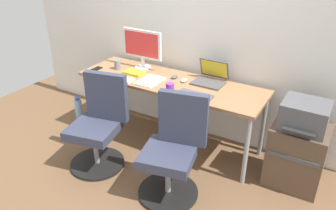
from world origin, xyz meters
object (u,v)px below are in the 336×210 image
at_px(water_bottle_on_floor, 79,109).
at_px(coffee_mug, 170,88).
at_px(office_chair_right, 173,152).
at_px(open_laptop, 211,77).
at_px(printer, 305,115).
at_px(desktop_monitor, 142,46).
at_px(office_chair_left, 99,126).
at_px(side_cabinet, 296,155).

bearing_deg(water_bottle_on_floor, coffee_mug, -2.99).
distance_m(office_chair_right, open_laptop, 0.95).
bearing_deg(open_laptop, coffee_mug, -119.28).
distance_m(printer, open_laptop, 0.99).
bearing_deg(desktop_monitor, water_bottle_on_floor, -156.49).
xyz_separation_m(water_bottle_on_floor, coffee_mug, (1.35, -0.07, 0.63)).
distance_m(office_chair_right, desktop_monitor, 1.35).
relative_size(office_chair_left, side_cabinet, 1.58).
xyz_separation_m(office_chair_right, printer, (0.90, 0.67, 0.29)).
relative_size(side_cabinet, open_laptop, 1.92).
height_order(office_chair_left, coffee_mug, office_chair_left).
bearing_deg(coffee_mug, open_laptop, 60.72).
distance_m(side_cabinet, printer, 0.42).
relative_size(office_chair_left, printer, 2.35).
height_order(office_chair_left, open_laptop, open_laptop).
bearing_deg(printer, open_laptop, 168.44).
bearing_deg(office_chair_left, side_cabinet, 21.23).
distance_m(open_laptop, coffee_mug, 0.48).
xyz_separation_m(office_chair_left, side_cabinet, (1.73, 0.67, -0.13)).
bearing_deg(open_laptop, office_chair_left, -131.41).
distance_m(office_chair_right, water_bottle_on_floor, 1.75).
relative_size(office_chair_right, open_laptop, 3.03).
distance_m(office_chair_left, side_cabinet, 1.86).
relative_size(water_bottle_on_floor, coffee_mug, 3.37).
height_order(office_chair_left, printer, office_chair_left).
bearing_deg(office_chair_left, printer, 21.20).
bearing_deg(side_cabinet, desktop_monitor, 174.25).
bearing_deg(desktop_monitor, office_chair_left, -86.28).
xyz_separation_m(open_laptop, coffee_mug, (-0.23, -0.42, -0.01)).
bearing_deg(office_chair_right, open_laptop, 94.23).
height_order(office_chair_right, desktop_monitor, desktop_monitor).
bearing_deg(coffee_mug, office_chair_left, -139.69).
bearing_deg(office_chair_right, office_chair_left, 179.99).
relative_size(printer, desktop_monitor, 0.83).
distance_m(side_cabinet, desktop_monitor, 1.92).
xyz_separation_m(office_chair_left, open_laptop, (0.77, 0.87, 0.37)).
relative_size(water_bottle_on_floor, open_laptop, 1.00).
bearing_deg(coffee_mug, office_chair_right, -56.56).
bearing_deg(desktop_monitor, coffee_mug, -34.30).
bearing_deg(water_bottle_on_floor, desktop_monitor, 23.51).
relative_size(side_cabinet, printer, 1.49).
bearing_deg(open_laptop, printer, -11.56).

